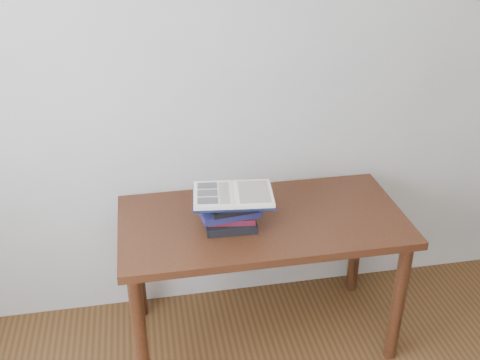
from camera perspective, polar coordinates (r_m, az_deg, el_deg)
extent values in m
cube|color=beige|center=(2.61, -1.51, 11.61)|extent=(3.50, 0.04, 2.60)
cube|color=#482512|center=(2.56, 2.30, -4.22)|extent=(1.29, 0.65, 0.04)
cylinder|color=#482512|center=(2.52, -10.11, -15.36)|extent=(0.06, 0.06, 0.66)
cylinder|color=#482512|center=(2.74, 15.76, -11.91)|extent=(0.06, 0.06, 0.66)
cylinder|color=#482512|center=(2.93, -10.41, -8.30)|extent=(0.06, 0.06, 0.66)
cylinder|color=#482512|center=(3.12, 11.75, -5.91)|extent=(0.06, 0.06, 0.66)
cube|color=black|center=(2.48, -0.99, -4.32)|extent=(0.22, 0.18, 0.04)
cube|color=maroon|center=(2.47, -0.88, -3.60)|extent=(0.22, 0.17, 0.03)
cube|color=navy|center=(2.46, -1.19, -2.97)|extent=(0.27, 0.20, 0.03)
cube|color=black|center=(2.43, -0.77, -2.58)|extent=(0.22, 0.16, 0.03)
cube|color=black|center=(2.43, -0.88, -1.84)|extent=(0.20, 0.16, 0.03)
cube|color=black|center=(2.40, -0.71, -1.71)|extent=(0.37, 0.28, 0.01)
cube|color=white|center=(2.39, -2.77, -1.52)|extent=(0.19, 0.25, 0.02)
cube|color=white|center=(2.40, 1.34, -1.38)|extent=(0.19, 0.25, 0.02)
cylinder|color=white|center=(2.40, -0.71, -1.48)|extent=(0.04, 0.23, 0.01)
cube|color=black|center=(2.45, -3.36, -0.57)|extent=(0.09, 0.06, 0.00)
cube|color=black|center=(2.39, -3.33, -1.32)|extent=(0.09, 0.06, 0.00)
cube|color=black|center=(2.33, -3.30, -2.10)|extent=(0.09, 0.06, 0.00)
cube|color=#BCB3A3|center=(2.39, -1.59, -1.29)|extent=(0.06, 0.19, 0.00)
cube|color=#BCB3A3|center=(2.40, 1.42, -1.18)|extent=(0.15, 0.21, 0.00)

